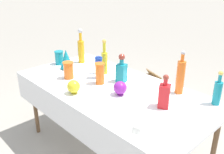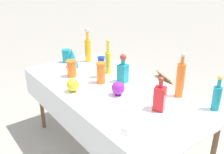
{
  "view_description": "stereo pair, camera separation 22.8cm",
  "coord_description": "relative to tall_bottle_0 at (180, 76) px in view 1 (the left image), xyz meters",
  "views": [
    {
      "loc": [
        1.53,
        -1.44,
        1.74
      ],
      "look_at": [
        0.0,
        0.0,
        0.86
      ],
      "focal_mm": 40.0,
      "sensor_mm": 36.0,
      "label": 1
    },
    {
      "loc": [
        1.68,
        -1.27,
        1.74
      ],
      "look_at": [
        0.0,
        0.0,
        0.86
      ],
      "focal_mm": 40.0,
      "sensor_mm": 36.0,
      "label": 2
    }
  ],
  "objects": [
    {
      "name": "cardboard_box_behind_left",
      "position": [
        -0.92,
        0.8,
        -0.73
      ],
      "size": [
        0.49,
        0.42,
        0.45
      ],
      "color": "tan",
      "rests_on": "ground"
    },
    {
      "name": "tall_bottle_2",
      "position": [
        -0.8,
        -0.17,
        -0.01
      ],
      "size": [
        0.06,
        0.06,
        0.37
      ],
      "color": "yellow",
      "rests_on": "display_table"
    },
    {
      "name": "display_table",
      "position": [
        -0.5,
        -0.38,
        -0.22
      ],
      "size": [
        1.94,
        0.96,
        0.76
      ],
      "color": "white",
      "rests_on": "ground"
    },
    {
      "name": "square_decanter_1",
      "position": [
        -0.52,
        -0.19,
        -0.04
      ],
      "size": [
        0.1,
        0.1,
        0.28
      ],
      "color": "teal",
      "rests_on": "display_table"
    },
    {
      "name": "round_bowl_1",
      "position": [
        -0.63,
        -0.68,
        -0.1
      ],
      "size": [
        0.12,
        0.12,
        0.12
      ],
      "color": "yellow",
      "rests_on": "display_table"
    },
    {
      "name": "tall_bottle_1",
      "position": [
        -1.24,
        -0.13,
        0.0
      ],
      "size": [
        0.07,
        0.07,
        0.4
      ],
      "color": "orange",
      "rests_on": "display_table"
    },
    {
      "name": "tall_bottle_0",
      "position": [
        0.0,
        0.0,
        0.0
      ],
      "size": [
        0.07,
        0.07,
        0.39
      ],
      "color": "orange",
      "rests_on": "display_table"
    },
    {
      "name": "slender_vase_1",
      "position": [
        -1.37,
        -0.36,
        -0.08
      ],
      "size": [
        0.1,
        0.1,
        0.16
      ],
      "color": "teal",
      "rests_on": "display_table"
    },
    {
      "name": "slender_vase_0",
      "position": [
        -0.75,
        -0.29,
        -0.04
      ],
      "size": [
        0.08,
        0.08,
        0.22
      ],
      "color": "blue",
      "rests_on": "display_table"
    },
    {
      "name": "tall_bottle_3",
      "position": [
        0.32,
        0.04,
        -0.05
      ],
      "size": [
        0.06,
        0.06,
        0.29
      ],
      "color": "teal",
      "rests_on": "display_table"
    },
    {
      "name": "square_decanter_0",
      "position": [
        0.06,
        -0.31,
        -0.05
      ],
      "size": [
        0.11,
        0.11,
        0.28
      ],
      "color": "red",
      "rests_on": "display_table"
    },
    {
      "name": "fluted_vase_0",
      "position": [
        -1.19,
        -0.38,
        -0.05
      ],
      "size": [
        0.14,
        0.14,
        0.22
      ],
      "color": "teal",
      "rests_on": "display_table"
    },
    {
      "name": "ground_plane",
      "position": [
        -0.5,
        -0.34,
        -0.92
      ],
      "size": [
        40.0,
        40.0,
        0.0
      ],
      "primitive_type": "plane",
      "color": "#A0998C"
    },
    {
      "name": "price_tag_left",
      "position": [
        0.14,
        -0.73,
        -0.14
      ],
      "size": [
        0.06,
        0.03,
        0.05
      ],
      "primitive_type": "cube",
      "rotation": [
        -0.21,
        0.0,
        0.29
      ],
      "color": "white",
      "rests_on": "display_table"
    },
    {
      "name": "slender_vase_2",
      "position": [
        -0.95,
        -0.51,
        -0.07
      ],
      "size": [
        0.11,
        0.11,
        0.17
      ],
      "color": "orange",
      "rests_on": "display_table"
    },
    {
      "name": "round_bowl_0",
      "position": [
        -0.33,
        -0.4,
        -0.09
      ],
      "size": [
        0.12,
        0.12,
        0.12
      ],
      "color": "purple",
      "rests_on": "display_table"
    },
    {
      "name": "slender_vase_3",
      "position": [
        -0.63,
        -0.37,
        -0.05
      ],
      "size": [
        0.1,
        0.1,
        0.21
      ],
      "color": "orange",
      "rests_on": "display_table"
    }
  ]
}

